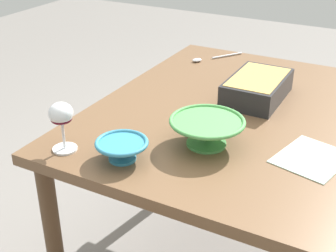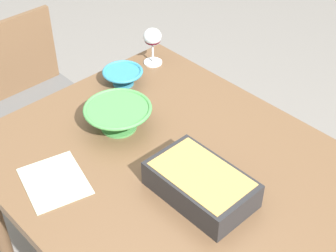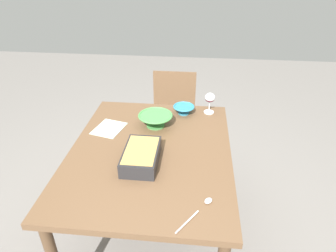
{
  "view_description": "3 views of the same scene",
  "coord_description": "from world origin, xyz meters",
  "px_view_note": "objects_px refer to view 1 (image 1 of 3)",
  "views": [
    {
      "loc": [
        1.38,
        0.47,
        1.41
      ],
      "look_at": [
        0.28,
        -0.12,
        0.76
      ],
      "focal_mm": 49.34,
      "sensor_mm": 36.0,
      "label": 1
    },
    {
      "loc": [
        -0.77,
        0.77,
        1.77
      ],
      "look_at": [
        0.15,
        -0.1,
        0.75
      ],
      "focal_mm": 53.36,
      "sensor_mm": 36.0,
      "label": 2
    },
    {
      "loc": [
        -1.39,
        -0.25,
        1.73
      ],
      "look_at": [
        0.2,
        -0.08,
        0.78
      ],
      "focal_mm": 31.87,
      "sensor_mm": 36.0,
      "label": 3
    }
  ],
  "objects_px": {
    "casserole_dish": "(257,87)",
    "dining_table": "(235,130)",
    "napkin": "(312,158)",
    "mixing_bowl": "(207,130)",
    "serving_spoon": "(208,58)",
    "small_bowl": "(122,149)",
    "wine_glass": "(61,117)"
  },
  "relations": [
    {
      "from": "small_bowl",
      "to": "napkin",
      "type": "height_order",
      "value": "small_bowl"
    },
    {
      "from": "serving_spoon",
      "to": "mixing_bowl",
      "type": "bearing_deg",
      "value": 23.41
    },
    {
      "from": "mixing_bowl",
      "to": "napkin",
      "type": "distance_m",
      "value": 0.31
    },
    {
      "from": "mixing_bowl",
      "to": "serving_spoon",
      "type": "height_order",
      "value": "mixing_bowl"
    },
    {
      "from": "dining_table",
      "to": "mixing_bowl",
      "type": "height_order",
      "value": "mixing_bowl"
    },
    {
      "from": "dining_table",
      "to": "napkin",
      "type": "distance_m",
      "value": 0.38
    },
    {
      "from": "wine_glass",
      "to": "mixing_bowl",
      "type": "xyz_separation_m",
      "value": [
        -0.22,
        0.35,
        -0.06
      ]
    },
    {
      "from": "casserole_dish",
      "to": "mixing_bowl",
      "type": "relative_size",
      "value": 1.33
    },
    {
      "from": "wine_glass",
      "to": "small_bowl",
      "type": "relative_size",
      "value": 1.0
    },
    {
      "from": "dining_table",
      "to": "napkin",
      "type": "height_order",
      "value": "napkin"
    },
    {
      "from": "mixing_bowl",
      "to": "casserole_dish",
      "type": "bearing_deg",
      "value": 176.74
    },
    {
      "from": "casserole_dish",
      "to": "serving_spoon",
      "type": "height_order",
      "value": "casserole_dish"
    },
    {
      "from": "casserole_dish",
      "to": "mixing_bowl",
      "type": "bearing_deg",
      "value": -3.26
    },
    {
      "from": "dining_table",
      "to": "small_bowl",
      "type": "bearing_deg",
      "value": -19.69
    },
    {
      "from": "dining_table",
      "to": "serving_spoon",
      "type": "distance_m",
      "value": 0.53
    },
    {
      "from": "serving_spoon",
      "to": "napkin",
      "type": "bearing_deg",
      "value": 43.36
    },
    {
      "from": "dining_table",
      "to": "casserole_dish",
      "type": "relative_size",
      "value": 3.99
    },
    {
      "from": "dining_table",
      "to": "napkin",
      "type": "bearing_deg",
      "value": 55.38
    },
    {
      "from": "casserole_dish",
      "to": "mixing_bowl",
      "type": "xyz_separation_m",
      "value": [
        0.4,
        -0.02,
        0.0
      ]
    },
    {
      "from": "small_bowl",
      "to": "napkin",
      "type": "bearing_deg",
      "value": 118.63
    },
    {
      "from": "mixing_bowl",
      "to": "small_bowl",
      "type": "bearing_deg",
      "value": -42.52
    },
    {
      "from": "dining_table",
      "to": "serving_spoon",
      "type": "bearing_deg",
      "value": -145.13
    },
    {
      "from": "casserole_dish",
      "to": "serving_spoon",
      "type": "bearing_deg",
      "value": -133.19
    },
    {
      "from": "wine_glass",
      "to": "napkin",
      "type": "height_order",
      "value": "wine_glass"
    },
    {
      "from": "mixing_bowl",
      "to": "napkin",
      "type": "height_order",
      "value": "mixing_bowl"
    },
    {
      "from": "napkin",
      "to": "serving_spoon",
      "type": "bearing_deg",
      "value": -136.64
    },
    {
      "from": "wine_glass",
      "to": "mixing_bowl",
      "type": "height_order",
      "value": "wine_glass"
    },
    {
      "from": "casserole_dish",
      "to": "dining_table",
      "type": "bearing_deg",
      "value": -13.87
    },
    {
      "from": "casserole_dish",
      "to": "mixing_bowl",
      "type": "distance_m",
      "value": 0.4
    },
    {
      "from": "dining_table",
      "to": "wine_glass",
      "type": "xyz_separation_m",
      "value": [
        0.5,
        -0.34,
        0.19
      ]
    },
    {
      "from": "casserole_dish",
      "to": "small_bowl",
      "type": "height_order",
      "value": "casserole_dish"
    },
    {
      "from": "wine_glass",
      "to": "napkin",
      "type": "xyz_separation_m",
      "value": [
        -0.29,
        0.65,
        -0.1
      ]
    }
  ]
}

